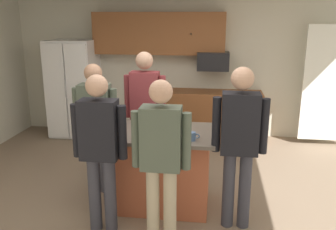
{
  "coord_description": "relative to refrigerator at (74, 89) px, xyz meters",
  "views": [
    {
      "loc": [
        0.68,
        -4.03,
        2.24
      ],
      "look_at": [
        0.09,
        0.23,
        1.05
      ],
      "focal_mm": 38.63,
      "sensor_mm": 36.0,
      "label": 1
    }
  ],
  "objects": [
    {
      "name": "glass_stout_tall",
      "position": [
        2.24,
        -2.59,
        0.11
      ],
      "size": [
        0.07,
        0.07,
        0.16
      ],
      "color": "black",
      "rests_on": "kitchen_island"
    },
    {
      "name": "person_guest_by_door",
      "position": [
        1.19,
        -2.23,
        0.06
      ],
      "size": [
        0.57,
        0.22,
        1.68
      ],
      "rotation": [
        0.0,
        0.0,
        -0.24
      ],
      "color": "#383842",
      "rests_on": "ground"
    },
    {
      "name": "mug_blue_stoneware",
      "position": [
        2.44,
        -2.71,
        0.07
      ],
      "size": [
        0.13,
        0.08,
        0.09
      ],
      "color": "#4C6B99",
      "rests_on": "kitchen_island"
    },
    {
      "name": "kitchen_island",
      "position": [
        2.09,
        -2.45,
        -0.43
      ],
      "size": [
        1.19,
        0.89,
        0.93
      ],
      "color": "#AD5638",
      "rests_on": "ground"
    },
    {
      "name": "person_host_foreground",
      "position": [
        1.52,
        -3.08,
        0.07
      ],
      "size": [
        0.57,
        0.22,
        1.69
      ],
      "rotation": [
        0.0,
        0.0,
        0.83
      ],
      "color": "#383842",
      "rests_on": "ground"
    },
    {
      "name": "back_wall",
      "position": [
        2.0,
        0.42,
        0.4
      ],
      "size": [
        6.4,
        0.1,
        2.6
      ],
      "primitive_type": "cube",
      "color": "beige",
      "rests_on": "ground"
    },
    {
      "name": "floor",
      "position": [
        2.0,
        -2.38,
        -0.9
      ],
      "size": [
        7.04,
        7.04,
        0.0
      ],
      "primitive_type": "plane",
      "color": "#7F6B56",
      "rests_on": "ground"
    },
    {
      "name": "refrigerator",
      "position": [
        0.0,
        0.0,
        0.0
      ],
      "size": [
        0.85,
        0.76,
        1.81
      ],
      "color": "white",
      "rests_on": "ground"
    },
    {
      "name": "person_guest_right",
      "position": [
        2.93,
        -2.82,
        0.12
      ],
      "size": [
        0.57,
        0.23,
        1.75
      ],
      "rotation": [
        0.0,
        0.0,
        2.72
      ],
      "color": "#383842",
      "rests_on": "ground"
    },
    {
      "name": "french_door_window_panel",
      "position": [
        4.6,
        0.02,
        0.2
      ],
      "size": [
        0.9,
        0.06,
        2.0
      ],
      "primitive_type": "cube",
      "color": "white",
      "rests_on": "ground"
    },
    {
      "name": "mug_ceramic_white",
      "position": [
        1.94,
        -2.29,
        0.08
      ],
      "size": [
        0.13,
        0.08,
        0.1
      ],
      "color": "#4C6B99",
      "rests_on": "kitchen_island"
    },
    {
      "name": "glass_short_whisky",
      "position": [
        2.1,
        -2.39,
        0.09
      ],
      "size": [
        0.07,
        0.07,
        0.13
      ],
      "color": "black",
      "rests_on": "kitchen_island"
    },
    {
      "name": "person_elder_center",
      "position": [
        1.72,
        -1.72,
        0.13
      ],
      "size": [
        0.57,
        0.23,
        1.78
      ],
      "rotation": [
        0.0,
        0.0,
        -1.1
      ],
      "color": "#232D4C",
      "rests_on": "ground"
    },
    {
      "name": "person_guest_left",
      "position": [
        2.18,
        -3.24,
        0.07
      ],
      "size": [
        0.57,
        0.22,
        1.68
      ],
      "rotation": [
        0.0,
        0.0,
        1.68
      ],
      "color": "tan",
      "rests_on": "ground"
    },
    {
      "name": "cabinet_run_lower",
      "position": [
        2.6,
        0.1,
        -0.45
      ],
      "size": [
        1.8,
        0.63,
        0.9
      ],
      "color": "brown",
      "rests_on": "ground"
    },
    {
      "name": "cabinet_run_upper",
      "position": [
        1.6,
        0.22,
        1.02
      ],
      "size": [
        2.4,
        0.38,
        0.75
      ],
      "color": "brown"
    },
    {
      "name": "microwave_over_range",
      "position": [
        2.6,
        0.12,
        0.55
      ],
      "size": [
        0.56,
        0.4,
        0.32
      ],
      "primitive_type": "cube",
      "color": "black"
    }
  ]
}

